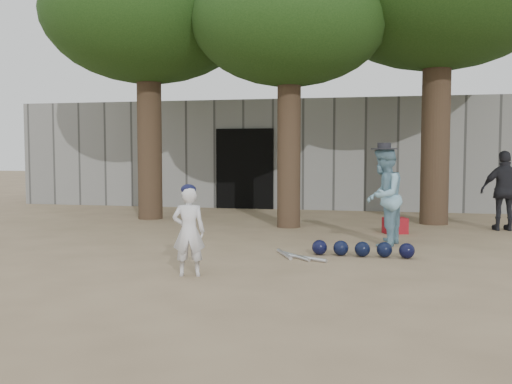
% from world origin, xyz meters
% --- Properties ---
extents(ground, '(70.00, 70.00, 0.00)m').
position_xyz_m(ground, '(0.00, 0.00, 0.00)').
color(ground, '#937C5E').
rests_on(ground, ground).
extents(boy_player, '(0.46, 0.36, 1.12)m').
position_xyz_m(boy_player, '(0.11, -0.70, 0.56)').
color(boy_player, silver).
rests_on(boy_player, ground).
extents(spectator_blue, '(0.80, 0.93, 1.64)m').
position_xyz_m(spectator_blue, '(2.50, 2.21, 0.82)').
color(spectator_blue, '#7CABC0').
rests_on(spectator_blue, ground).
extents(spectator_dark, '(0.97, 0.50, 1.59)m').
position_xyz_m(spectator_dark, '(4.87, 4.61, 0.79)').
color(spectator_dark, black).
rests_on(spectator_dark, ground).
extents(red_bag, '(0.50, 0.44, 0.30)m').
position_xyz_m(red_bag, '(2.74, 3.72, 0.15)').
color(red_bag, '#A5161D').
rests_on(red_bag, ground).
extents(back_building, '(16.00, 5.24, 3.00)m').
position_xyz_m(back_building, '(-0.00, 10.33, 1.50)').
color(back_building, gray).
rests_on(back_building, ground).
extents(helmet_row, '(1.51, 0.27, 0.23)m').
position_xyz_m(helmet_row, '(2.20, 1.10, 0.12)').
color(helmet_row, black).
rests_on(helmet_row, ground).
extents(bat_pile, '(0.86, 0.78, 0.06)m').
position_xyz_m(bat_pile, '(1.23, 0.79, 0.03)').
color(bat_pile, silver).
rests_on(bat_pile, ground).
extents(tree_row, '(11.40, 5.80, 6.69)m').
position_xyz_m(tree_row, '(0.74, 5.02, 4.69)').
color(tree_row, brown).
rests_on(tree_row, ground).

